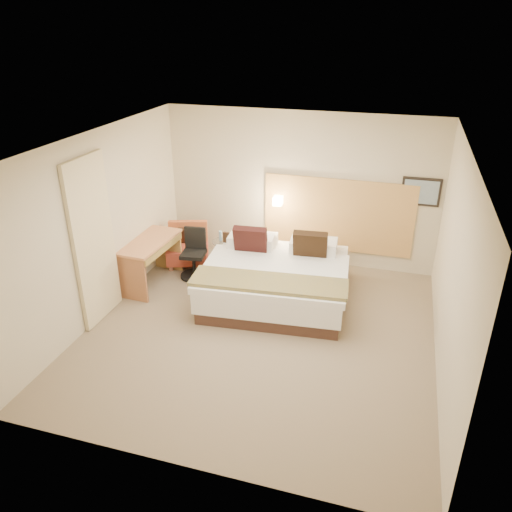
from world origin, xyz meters
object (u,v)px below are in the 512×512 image
(desk, at_px, (151,250))
(desk_chair, at_px, (194,258))
(side_table, at_px, (225,253))
(lounge_chair, at_px, (188,248))
(bed, at_px, (277,277))

(desk, bearing_deg, desk_chair, 38.55)
(desk, bearing_deg, side_table, 43.77)
(lounge_chair, distance_m, desk_chair, 0.55)
(side_table, distance_m, desk_chair, 0.61)
(desk, height_order, desk_chair, desk_chair)
(side_table, xyz_separation_m, desk, (-0.95, -0.91, 0.34))
(desk_chair, bearing_deg, lounge_chair, 125.49)
(bed, height_order, desk, bed)
(side_table, height_order, desk, desk)
(desk, relative_size, desk_chair, 1.51)
(lounge_chair, distance_m, desk, 0.98)
(bed, distance_m, desk_chair, 1.56)
(lounge_chair, xyz_separation_m, desk, (-0.25, -0.90, 0.32))
(lounge_chair, bearing_deg, side_table, 1.55)
(bed, relative_size, side_table, 4.70)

